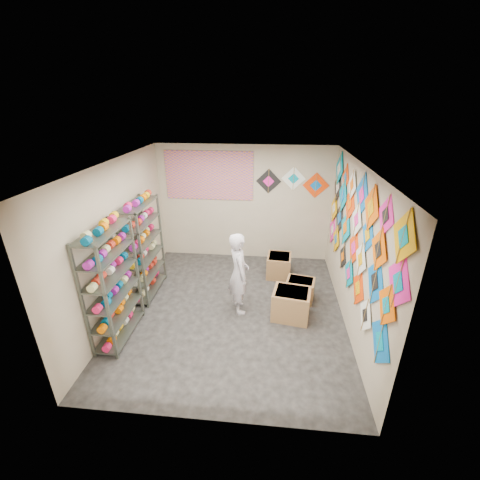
# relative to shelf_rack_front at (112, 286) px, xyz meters

# --- Properties ---
(ground) EXTENTS (4.50, 4.50, 0.00)m
(ground) POSITION_rel_shelf_rack_front_xyz_m (1.78, 0.85, -0.95)
(ground) COLOR black
(room_walls) EXTENTS (4.50, 4.50, 4.50)m
(room_walls) POSITION_rel_shelf_rack_front_xyz_m (1.78, 0.85, 0.69)
(room_walls) COLOR tan
(room_walls) RESTS_ON ground
(shelf_rack_front) EXTENTS (0.40, 1.10, 1.90)m
(shelf_rack_front) POSITION_rel_shelf_rack_front_xyz_m (0.00, 0.00, 0.00)
(shelf_rack_front) COLOR #4C5147
(shelf_rack_front) RESTS_ON ground
(shelf_rack_back) EXTENTS (0.40, 1.10, 1.90)m
(shelf_rack_back) POSITION_rel_shelf_rack_front_xyz_m (0.00, 1.30, 0.00)
(shelf_rack_back) COLOR #4C5147
(shelf_rack_back) RESTS_ON ground
(string_spools) EXTENTS (0.12, 2.36, 0.12)m
(string_spools) POSITION_rel_shelf_rack_front_xyz_m (-0.00, 0.65, 0.10)
(string_spools) COLOR #F11C5A
(string_spools) RESTS_ON ground
(kite_wall_display) EXTENTS (0.06, 4.31, 2.03)m
(kite_wall_display) POSITION_rel_shelf_rack_front_xyz_m (3.76, 0.88, 0.72)
(kite_wall_display) COLOR #0865BD
(kite_wall_display) RESTS_ON room_walls
(back_wall_kites) EXTENTS (1.63, 0.02, 0.70)m
(back_wall_kites) POSITION_rel_shelf_rack_front_xyz_m (2.87, 3.09, 0.95)
(back_wall_kites) COLOR black
(back_wall_kites) RESTS_ON room_walls
(poster) EXTENTS (2.00, 0.01, 1.10)m
(poster) POSITION_rel_shelf_rack_front_xyz_m (0.98, 3.08, 1.05)
(poster) COLOR #834698
(poster) RESTS_ON room_walls
(shopkeeper) EXTENTS (0.78, 0.71, 1.53)m
(shopkeeper) POSITION_rel_shelf_rack_front_xyz_m (1.88, 0.90, -0.18)
(shopkeeper) COLOR beige
(shopkeeper) RESTS_ON ground
(carton_a) EXTENTS (0.72, 0.63, 0.53)m
(carton_a) POSITION_rel_shelf_rack_front_xyz_m (2.83, 0.76, -0.68)
(carton_a) COLOR brown
(carton_a) RESTS_ON ground
(carton_b) EXTENTS (0.60, 0.52, 0.43)m
(carton_b) POSITION_rel_shelf_rack_front_xyz_m (3.03, 1.33, -0.74)
(carton_b) COLOR brown
(carton_b) RESTS_ON ground
(carton_c) EXTENTS (0.54, 0.59, 0.48)m
(carton_c) POSITION_rel_shelf_rack_front_xyz_m (2.63, 2.22, -0.71)
(carton_c) COLOR brown
(carton_c) RESTS_ON ground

